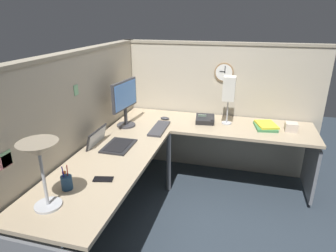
# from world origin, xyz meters

# --- Properties ---
(ground_plane) EXTENTS (6.80, 6.80, 0.00)m
(ground_plane) POSITION_xyz_m (0.00, 0.00, 0.00)
(ground_plane) COLOR #2D3842
(cubicle_wall_back) EXTENTS (2.57, 0.12, 1.58)m
(cubicle_wall_back) POSITION_xyz_m (-0.36, 0.87, 0.79)
(cubicle_wall_back) COLOR #B7AD99
(cubicle_wall_back) RESTS_ON ground
(cubicle_wall_right) EXTENTS (0.12, 2.37, 1.58)m
(cubicle_wall_right) POSITION_xyz_m (0.87, -0.27, 0.79)
(cubicle_wall_right) COLOR #B7AD99
(cubicle_wall_right) RESTS_ON ground
(desk) EXTENTS (2.35, 2.15, 0.73)m
(desk) POSITION_xyz_m (-0.15, -0.05, 0.63)
(desk) COLOR tan
(desk) RESTS_ON ground
(monitor) EXTENTS (0.46, 0.20, 0.50)m
(monitor) POSITION_xyz_m (0.16, 0.64, 1.02)
(monitor) COLOR #38383D
(monitor) RESTS_ON desk
(laptop) EXTENTS (0.34, 0.38, 0.22)m
(laptop) POSITION_xyz_m (-0.36, 0.59, 0.75)
(laptop) COLOR #232326
(laptop) RESTS_ON desk
(keyboard) EXTENTS (0.43, 0.15, 0.02)m
(keyboard) POSITION_xyz_m (0.15, 0.26, 0.74)
(keyboard) COLOR #38383D
(keyboard) RESTS_ON desk
(computer_mouse) EXTENTS (0.06, 0.10, 0.03)m
(computer_mouse) POSITION_xyz_m (0.46, 0.29, 0.75)
(computer_mouse) COLOR #38383D
(computer_mouse) RESTS_ON desk
(desk_lamp_dome) EXTENTS (0.24, 0.24, 0.44)m
(desk_lamp_dome) POSITION_xyz_m (-1.30, 0.56, 1.09)
(desk_lamp_dome) COLOR #B7BABF
(desk_lamp_dome) RESTS_ON desk
(pen_cup) EXTENTS (0.08, 0.08, 0.18)m
(pen_cup) POSITION_xyz_m (-1.09, 0.55, 0.78)
(pen_cup) COLOR navy
(pen_cup) RESTS_ON desk
(cell_phone) EXTENTS (0.10, 0.16, 0.01)m
(cell_phone) POSITION_xyz_m (-0.92, 0.37, 0.73)
(cell_phone) COLOR black
(cell_phone) RESTS_ON desk
(office_phone) EXTENTS (0.21, 0.23, 0.11)m
(office_phone) POSITION_xyz_m (0.48, -0.18, 0.77)
(office_phone) COLOR #232326
(office_phone) RESTS_ON desk
(book_stack) EXTENTS (0.32, 0.27, 0.04)m
(book_stack) POSITION_xyz_m (0.50, -0.83, 0.75)
(book_stack) COLOR #3F7F4C
(book_stack) RESTS_ON desk
(desk_lamp_paper) EXTENTS (0.13, 0.13, 0.53)m
(desk_lamp_paper) POSITION_xyz_m (0.52, -0.41, 1.11)
(desk_lamp_paper) COLOR #B7BABF
(desk_lamp_paper) RESTS_ON desk
(tissue_box) EXTENTS (0.12, 0.12, 0.09)m
(tissue_box) POSITION_xyz_m (0.46, -1.08, 0.78)
(tissue_box) COLOR beige
(tissue_box) RESTS_ON desk
(wall_clock) EXTENTS (0.04, 0.22, 0.22)m
(wall_clock) POSITION_xyz_m (0.82, -0.33, 1.25)
(wall_clock) COLOR olive
(pinned_note_leftmost) EXTENTS (0.10, 0.00, 0.08)m
(pinned_note_leftmost) POSITION_xyz_m (-1.30, 0.82, 1.02)
(pinned_note_leftmost) COLOR pink
(pinned_note_middle) EXTENTS (0.08, 0.00, 0.10)m
(pinned_note_middle) POSITION_xyz_m (-1.29, 0.82, 1.03)
(pinned_note_middle) COLOR #8CCC99
(pinned_note_rightmost) EXTENTS (0.06, 0.00, 0.09)m
(pinned_note_rightmost) POSITION_xyz_m (-0.45, 0.82, 1.26)
(pinned_note_rightmost) COLOR #8CCC99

